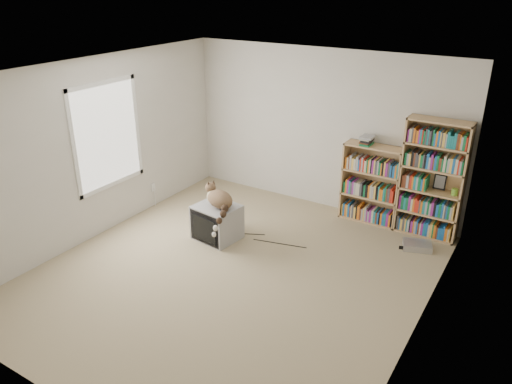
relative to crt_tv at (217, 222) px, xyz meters
The scene contains 17 objects.
floor 1.00m from the crt_tv, 42.88° to the right, with size 4.50×5.00×0.01m, color tan.
wall_back 2.21m from the crt_tv, 68.81° to the left, with size 4.50×0.02×2.50m, color beige.
wall_front 3.39m from the crt_tv, 77.30° to the right, with size 4.50×0.02×2.50m, color beige.
wall_left 1.95m from the crt_tv, 156.71° to the right, with size 0.02×5.00×2.50m, color beige.
wall_right 3.20m from the crt_tv, 12.59° to the right, with size 0.02×5.00×2.50m, color beige.
ceiling 2.45m from the crt_tv, 42.88° to the right, with size 4.50×5.00×0.02m, color white.
window 1.97m from the crt_tv, 163.16° to the right, with size 0.02×1.22×1.52m, color white.
crt_tv is the anchor object (origin of this frame).
cat 0.36m from the crt_tv, 34.07° to the right, with size 0.61×0.64×0.53m.
bookcase_tall 3.06m from the crt_tv, 34.31° to the left, with size 0.85×0.30×1.71m.
bookcase_short 2.37m from the crt_tv, 46.16° to the left, with size 0.87×0.30×1.20m.
book_stack 2.46m from the crt_tv, 47.74° to the left, with size 0.19×0.25×0.13m, color red.
green_mug 3.31m from the crt_tv, 30.89° to the left, with size 0.09×0.09×0.10m, color #6CAA30.
framed_print 3.18m from the crt_tv, 34.62° to the left, with size 0.17×0.01×0.22m, color black.
dvd_player 2.79m from the crt_tv, 25.55° to the left, with size 0.38×0.27×0.09m, color #ACACB1.
wall_outlet 1.57m from the crt_tv, 167.29° to the left, with size 0.01×0.08×0.13m, color silver.
floor_cables 0.97m from the crt_tv, 39.93° to the left, with size 1.20×0.70×0.01m, color black, non-canonical shape.
Camera 1 is at (3.08, -4.40, 3.46)m, focal length 35.00 mm.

